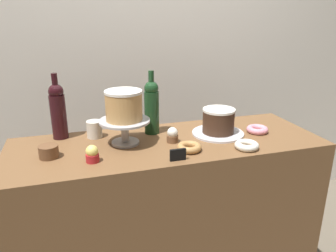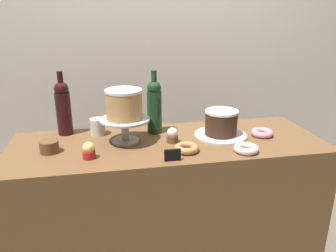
{
  "view_description": "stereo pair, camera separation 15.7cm",
  "coord_description": "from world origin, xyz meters",
  "px_view_note": "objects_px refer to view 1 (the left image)",
  "views": [
    {
      "loc": [
        -0.43,
        -1.42,
        1.53
      ],
      "look_at": [
        0.0,
        0.0,
        1.01
      ],
      "focal_mm": 34.95,
      "sensor_mm": 36.0,
      "label": 1
    },
    {
      "loc": [
        -0.28,
        -1.46,
        1.53
      ],
      "look_at": [
        0.0,
        0.0,
        1.01
      ],
      "focal_mm": 34.95,
      "sensor_mm": 36.0,
      "label": 2
    }
  ],
  "objects_px": {
    "white_layer_cake": "(124,105)",
    "wine_bottle_green": "(152,106)",
    "coffee_cup_ceramic": "(94,129)",
    "donut_sugar": "(247,145)",
    "cookie_stack": "(49,152)",
    "donut_pink": "(257,129)",
    "donut_maple": "(189,147)",
    "cupcake_vanilla": "(172,135)",
    "wine_bottle_dark_red": "(58,110)",
    "cake_stand_pedestal": "(125,127)",
    "chocolate_round_cake": "(218,121)",
    "price_sign_chalkboard": "(178,155)",
    "cupcake_lemon": "(92,154)"
  },
  "relations": [
    {
      "from": "white_layer_cake",
      "to": "wine_bottle_green",
      "type": "relative_size",
      "value": 0.53
    },
    {
      "from": "wine_bottle_green",
      "to": "coffee_cup_ceramic",
      "type": "distance_m",
      "value": 0.31
    },
    {
      "from": "donut_sugar",
      "to": "wine_bottle_green",
      "type": "bearing_deg",
      "value": 137.86
    },
    {
      "from": "donut_sugar",
      "to": "cookie_stack",
      "type": "relative_size",
      "value": 1.33
    },
    {
      "from": "donut_pink",
      "to": "donut_maple",
      "type": "height_order",
      "value": "same"
    },
    {
      "from": "wine_bottle_green",
      "to": "cupcake_vanilla",
      "type": "height_order",
      "value": "wine_bottle_green"
    },
    {
      "from": "donut_pink",
      "to": "donut_maple",
      "type": "xyz_separation_m",
      "value": [
        -0.42,
        -0.12,
        0.0
      ]
    },
    {
      "from": "wine_bottle_dark_red",
      "to": "cupcake_vanilla",
      "type": "xyz_separation_m",
      "value": [
        0.52,
        -0.22,
        -0.11
      ]
    },
    {
      "from": "cupcake_vanilla",
      "to": "cookie_stack",
      "type": "relative_size",
      "value": 0.88
    },
    {
      "from": "donut_maple",
      "to": "wine_bottle_dark_red",
      "type": "bearing_deg",
      "value": 148.77
    },
    {
      "from": "coffee_cup_ceramic",
      "to": "cookie_stack",
      "type": "bearing_deg",
      "value": -137.65
    },
    {
      "from": "wine_bottle_green",
      "to": "cupcake_vanilla",
      "type": "distance_m",
      "value": 0.2
    },
    {
      "from": "cake_stand_pedestal",
      "to": "coffee_cup_ceramic",
      "type": "relative_size",
      "value": 2.82
    },
    {
      "from": "donut_pink",
      "to": "coffee_cup_ceramic",
      "type": "relative_size",
      "value": 1.32
    },
    {
      "from": "donut_pink",
      "to": "cookie_stack",
      "type": "relative_size",
      "value": 1.33
    },
    {
      "from": "chocolate_round_cake",
      "to": "white_layer_cake",
      "type": "bearing_deg",
      "value": 178.87
    },
    {
      "from": "donut_pink",
      "to": "coffee_cup_ceramic",
      "type": "bearing_deg",
      "value": 168.0
    },
    {
      "from": "donut_pink",
      "to": "donut_maple",
      "type": "relative_size",
      "value": 1.0
    },
    {
      "from": "cake_stand_pedestal",
      "to": "chocolate_round_cake",
      "type": "bearing_deg",
      "value": -1.13
    },
    {
      "from": "coffee_cup_ceramic",
      "to": "wine_bottle_dark_red",
      "type": "bearing_deg",
      "value": 165.5
    },
    {
      "from": "cookie_stack",
      "to": "price_sign_chalkboard",
      "type": "height_order",
      "value": "cookie_stack"
    },
    {
      "from": "cookie_stack",
      "to": "cake_stand_pedestal",
      "type": "bearing_deg",
      "value": 10.35
    },
    {
      "from": "white_layer_cake",
      "to": "cupcake_lemon",
      "type": "xyz_separation_m",
      "value": [
        -0.17,
        -0.16,
        -0.16
      ]
    },
    {
      "from": "cupcake_lemon",
      "to": "price_sign_chalkboard",
      "type": "bearing_deg",
      "value": -14.72
    },
    {
      "from": "chocolate_round_cake",
      "to": "coffee_cup_ceramic",
      "type": "relative_size",
      "value": 1.93
    },
    {
      "from": "white_layer_cake",
      "to": "coffee_cup_ceramic",
      "type": "relative_size",
      "value": 2.04
    },
    {
      "from": "chocolate_round_cake",
      "to": "donut_pink",
      "type": "height_order",
      "value": "chocolate_round_cake"
    },
    {
      "from": "donut_sugar",
      "to": "wine_bottle_dark_red",
      "type": "bearing_deg",
      "value": 154.37
    },
    {
      "from": "cupcake_vanilla",
      "to": "price_sign_chalkboard",
      "type": "distance_m",
      "value": 0.21
    },
    {
      "from": "cake_stand_pedestal",
      "to": "donut_maple",
      "type": "distance_m",
      "value": 0.32
    },
    {
      "from": "wine_bottle_dark_red",
      "to": "coffee_cup_ceramic",
      "type": "height_order",
      "value": "wine_bottle_dark_red"
    },
    {
      "from": "cake_stand_pedestal",
      "to": "cupcake_lemon",
      "type": "xyz_separation_m",
      "value": [
        -0.17,
        -0.16,
        -0.05
      ]
    },
    {
      "from": "chocolate_round_cake",
      "to": "donut_pink",
      "type": "distance_m",
      "value": 0.22
    },
    {
      "from": "price_sign_chalkboard",
      "to": "chocolate_round_cake",
      "type": "bearing_deg",
      "value": 39.11
    },
    {
      "from": "cake_stand_pedestal",
      "to": "cupcake_vanilla",
      "type": "relative_size",
      "value": 3.23
    },
    {
      "from": "price_sign_chalkboard",
      "to": "cupcake_vanilla",
      "type": "bearing_deg",
      "value": 78.75
    },
    {
      "from": "cake_stand_pedestal",
      "to": "white_layer_cake",
      "type": "bearing_deg",
      "value": 165.96
    },
    {
      "from": "wine_bottle_green",
      "to": "donut_pink",
      "type": "bearing_deg",
      "value": -16.22
    },
    {
      "from": "wine_bottle_green",
      "to": "wine_bottle_dark_red",
      "type": "height_order",
      "value": "same"
    },
    {
      "from": "donut_pink",
      "to": "price_sign_chalkboard",
      "type": "distance_m",
      "value": 0.55
    },
    {
      "from": "cookie_stack",
      "to": "donut_maple",
      "type": "bearing_deg",
      "value": -9.85
    },
    {
      "from": "cake_stand_pedestal",
      "to": "white_layer_cake",
      "type": "xyz_separation_m",
      "value": [
        -0.0,
        0.0,
        0.11
      ]
    },
    {
      "from": "cake_stand_pedestal",
      "to": "wine_bottle_dark_red",
      "type": "distance_m",
      "value": 0.35
    },
    {
      "from": "cupcake_vanilla",
      "to": "donut_sugar",
      "type": "relative_size",
      "value": 0.66
    },
    {
      "from": "chocolate_round_cake",
      "to": "donut_maple",
      "type": "bearing_deg",
      "value": -143.65
    },
    {
      "from": "chocolate_round_cake",
      "to": "cookie_stack",
      "type": "xyz_separation_m",
      "value": [
        -0.82,
        -0.05,
        -0.05
      ]
    },
    {
      "from": "white_layer_cake",
      "to": "donut_maple",
      "type": "bearing_deg",
      "value": -32.53
    },
    {
      "from": "white_layer_cake",
      "to": "donut_pink",
      "type": "distance_m",
      "value": 0.71
    },
    {
      "from": "chocolate_round_cake",
      "to": "coffee_cup_ceramic",
      "type": "bearing_deg",
      "value": 167.25
    },
    {
      "from": "cupcake_lemon",
      "to": "chocolate_round_cake",
      "type": "bearing_deg",
      "value": 13.19
    }
  ]
}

